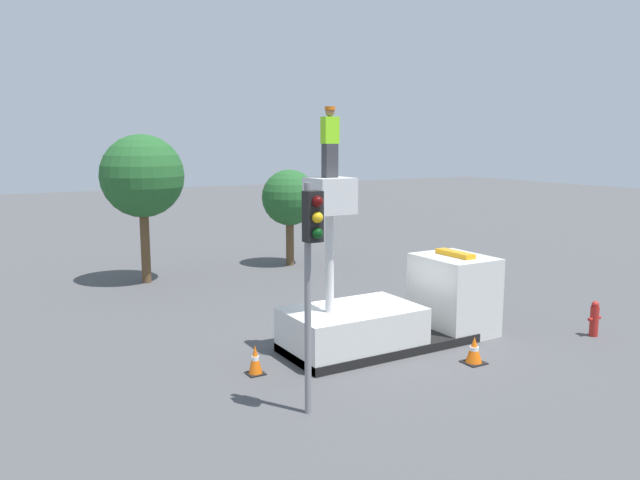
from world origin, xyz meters
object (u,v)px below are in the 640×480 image
object	(u,v)px
bucket_truck	(398,311)
worker	(330,142)
fire_hydrant	(594,319)
traffic_cone_curbside	(474,351)
tree_left_bg	(290,198)
tree_right_bg	(142,177)
traffic_light_pole	(311,253)
traffic_cone_rear	(255,360)

from	to	relation	value
bucket_truck	worker	bearing A→B (deg)	180.00
bucket_truck	fire_hydrant	xyz separation A→B (m)	(5.29, -2.37, -0.41)
traffic_cone_curbside	tree_left_bg	size ratio (longest dim) A/B	0.16
tree_right_bg	traffic_cone_curbside	bearing A→B (deg)	-70.38
bucket_truck	tree_left_bg	bearing A→B (deg)	77.41
fire_hydrant	tree_right_bg	xyz separation A→B (m)	(-9.35, 13.44, 3.70)
worker	traffic_light_pole	bearing A→B (deg)	-126.96
tree_right_bg	traffic_light_pole	bearing A→B (deg)	-91.28
tree_left_bg	tree_right_bg	size ratio (longest dim) A/B	0.74
bucket_truck	fire_hydrant	world-z (taller)	bucket_truck
bucket_truck	tree_right_bg	world-z (taller)	tree_right_bg
fire_hydrant	traffic_cone_rear	bearing A→B (deg)	167.19
bucket_truck	traffic_light_pole	distance (m)	5.78
worker	traffic_cone_rear	world-z (taller)	worker
fire_hydrant	traffic_cone_rear	size ratio (longest dim) A/B	1.42
worker	bucket_truck	bearing A→B (deg)	0.00
traffic_cone_rear	tree_left_bg	xyz separation A→B (m)	(6.95, 11.52, 2.69)
traffic_light_pole	traffic_cone_rear	size ratio (longest dim) A/B	6.53
worker	tree_left_bg	size ratio (longest dim) A/B	0.40
bucket_truck	traffic_cone_curbside	xyz separation A→B (m)	(0.70, -2.27, -0.59)
traffic_cone_rear	traffic_cone_curbside	distance (m)	5.53
bucket_truck	traffic_light_pole	xyz separation A→B (m)	(-4.37, -2.86, 2.47)
bucket_truck	traffic_cone_rear	size ratio (longest dim) A/B	8.52
tree_right_bg	tree_left_bg	bearing A→B (deg)	2.47
traffic_cone_curbside	tree_left_bg	xyz separation A→B (m)	(1.84, 13.63, 2.71)
traffic_cone_rear	tree_left_bg	bearing A→B (deg)	58.89
traffic_cone_rear	traffic_cone_curbside	xyz separation A→B (m)	(5.11, -2.11, -0.02)
traffic_cone_curbside	traffic_cone_rear	bearing A→B (deg)	157.57
traffic_cone_curbside	tree_right_bg	bearing A→B (deg)	109.62
traffic_cone_curbside	tree_left_bg	world-z (taller)	tree_left_bg
traffic_cone_rear	tree_right_bg	xyz separation A→B (m)	(0.36, 11.24, 3.86)
traffic_light_pole	fire_hydrant	world-z (taller)	traffic_light_pole
traffic_light_pole	tree_left_bg	size ratio (longest dim) A/B	1.11
bucket_truck	traffic_light_pole	bearing A→B (deg)	-146.83
worker	fire_hydrant	xyz separation A→B (m)	(7.51, -2.37, -5.05)
fire_hydrant	tree_left_bg	bearing A→B (deg)	101.34
tree_left_bg	worker	bearing A→B (deg)	-112.73
traffic_cone_rear	tree_right_bg	size ratio (longest dim) A/B	0.13
traffic_light_pole	traffic_cone_rear	xyz separation A→B (m)	(-0.05, 2.69, -3.05)
traffic_light_pole	traffic_cone_rear	world-z (taller)	traffic_light_pole
bucket_truck	tree_right_bg	size ratio (longest dim) A/B	1.07
bucket_truck	tree_right_bg	distance (m)	12.24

